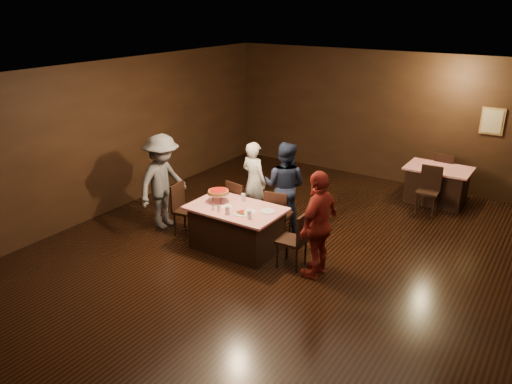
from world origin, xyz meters
TOP-DOWN VIEW (x-y plane):
  - room at (0.00, 0.01)m, footprint 10.00×10.04m
  - main_table at (-0.87, 0.09)m, footprint 1.60×1.00m
  - back_table at (1.44, 4.18)m, footprint 1.30×0.90m
  - chair_far_left at (-1.27, 0.84)m, footprint 0.48×0.48m
  - chair_far_right at (-0.47, 0.84)m, footprint 0.50×0.50m
  - chair_end_left at (-1.97, 0.09)m, footprint 0.48×0.48m
  - chair_end_right at (0.23, 0.09)m, footprint 0.44×0.44m
  - chair_back_near at (1.44, 3.48)m, footprint 0.45×0.45m
  - chair_back_far at (1.44, 4.78)m, footprint 0.44×0.44m
  - diner_white_jacket at (-1.32, 1.32)m, footprint 0.63×0.47m
  - diner_navy_hoodie at (-0.60, 1.26)m, footprint 0.91×0.77m
  - diner_grey_knit at (-2.54, 0.10)m, footprint 0.69×1.17m
  - diner_red_shirt at (0.70, 0.06)m, footprint 0.46×1.02m
  - pizza_stand at (-1.27, 0.14)m, footprint 0.38×0.38m
  - plate_with_slice at (-0.62, -0.09)m, footprint 0.25×0.25m
  - plate_empty at (-0.32, 0.24)m, footprint 0.25×0.25m
  - glass_front_left at (-0.82, -0.21)m, footprint 0.08×0.08m
  - glass_front_right at (-0.42, -0.16)m, footprint 0.08×0.08m
  - glass_back at (-0.92, 0.39)m, footprint 0.08×0.08m
  - condiments at (-1.05, -0.20)m, footprint 0.17×0.10m
  - napkin_center at (-0.57, 0.09)m, footprint 0.19×0.19m
  - napkin_left at (-1.02, 0.04)m, footprint 0.21×0.21m

SIDE VIEW (x-z plane):
  - main_table at x=-0.87m, z-range 0.00..0.77m
  - back_table at x=1.44m, z-range 0.00..0.77m
  - chair_far_left at x=-1.27m, z-range 0.00..0.95m
  - chair_far_right at x=-0.47m, z-range 0.00..0.95m
  - chair_end_left at x=-1.97m, z-range 0.00..0.95m
  - chair_end_right at x=0.23m, z-range 0.00..0.95m
  - chair_back_near at x=1.44m, z-range 0.00..0.95m
  - chair_back_far at x=1.44m, z-range 0.00..0.95m
  - napkin_center at x=-0.57m, z-range 0.77..0.78m
  - napkin_left at x=-1.02m, z-range 0.77..0.78m
  - plate_empty at x=-0.32m, z-range 0.77..0.78m
  - diner_white_jacket at x=-1.32m, z-range 0.00..1.56m
  - plate_with_slice at x=-0.62m, z-range 0.76..0.83m
  - condiments at x=-1.05m, z-range 0.77..0.87m
  - glass_front_left at x=-0.82m, z-range 0.77..0.91m
  - glass_front_right at x=-0.42m, z-range 0.77..0.91m
  - glass_back at x=-0.92m, z-range 0.77..0.91m
  - diner_navy_hoodie at x=-0.60m, z-range 0.00..1.68m
  - diner_red_shirt at x=0.70m, z-range 0.00..1.72m
  - diner_grey_knit at x=-2.54m, z-range 0.00..1.80m
  - pizza_stand at x=-1.27m, z-range 0.84..1.06m
  - room at x=0.00m, z-range 0.63..3.65m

